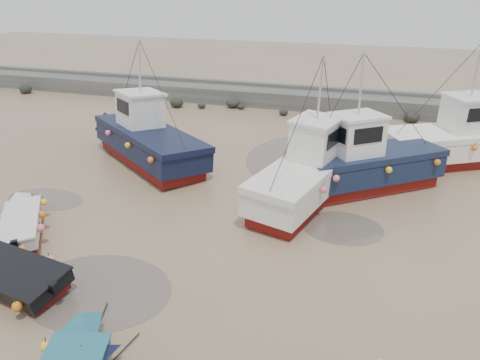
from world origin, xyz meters
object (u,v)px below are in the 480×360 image
(dinghy_0, at_px, (23,220))
(cabin_boat_2, at_px, (360,163))
(cabin_boat_3, at_px, (457,139))
(person, at_px, (156,184))
(cabin_boat_1, at_px, (308,171))
(dinghy_4, at_px, (1,268))
(cabin_boat_0, at_px, (143,137))

(dinghy_0, bearing_deg, cabin_boat_2, -2.76)
(cabin_boat_3, height_order, person, cabin_boat_3)
(cabin_boat_1, distance_m, person, 7.28)
(dinghy_4, xyz_separation_m, cabin_boat_0, (-0.90, 11.27, 0.77))
(cabin_boat_2, height_order, cabin_boat_3, same)
(cabin_boat_1, distance_m, cabin_boat_3, 9.44)
(dinghy_0, relative_size, cabin_boat_0, 0.52)
(cabin_boat_0, distance_m, cabin_boat_3, 16.50)
(cabin_boat_3, xyz_separation_m, person, (-13.81, -7.26, -1.36))
(dinghy_0, relative_size, cabin_boat_3, 0.56)
(cabin_boat_0, relative_size, cabin_boat_2, 1.16)
(person, bearing_deg, cabin_boat_2, -162.13)
(dinghy_0, distance_m, person, 6.34)
(cabin_boat_0, bearing_deg, person, -106.74)
(dinghy_0, relative_size, dinghy_4, 0.78)
(dinghy_0, height_order, dinghy_4, same)
(person, bearing_deg, dinghy_0, 68.91)
(dinghy_4, bearing_deg, dinghy_0, 38.89)
(cabin_boat_3, bearing_deg, cabin_boat_0, -103.51)
(dinghy_0, xyz_separation_m, cabin_boat_2, (11.96, 7.85, 0.80))
(cabin_boat_2, xyz_separation_m, person, (-9.22, -2.16, -1.35))
(cabin_boat_2, distance_m, person, 9.56)
(cabin_boat_1, bearing_deg, cabin_boat_2, 50.88)
(cabin_boat_1, distance_m, cabin_boat_2, 2.61)
(cabin_boat_2, bearing_deg, cabin_boat_0, 49.36)
(cabin_boat_2, xyz_separation_m, cabin_boat_3, (4.59, 5.10, 0.01))
(cabin_boat_1, height_order, cabin_boat_2, same)
(cabin_boat_1, bearing_deg, cabin_boat_3, 58.82)
(cabin_boat_0, distance_m, cabin_boat_1, 9.42)
(cabin_boat_0, xyz_separation_m, cabin_boat_1, (9.18, -2.11, 0.04))
(cabin_boat_1, xyz_separation_m, cabin_boat_2, (2.09, 1.58, 0.01))
(cabin_boat_1, relative_size, cabin_boat_3, 1.10)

